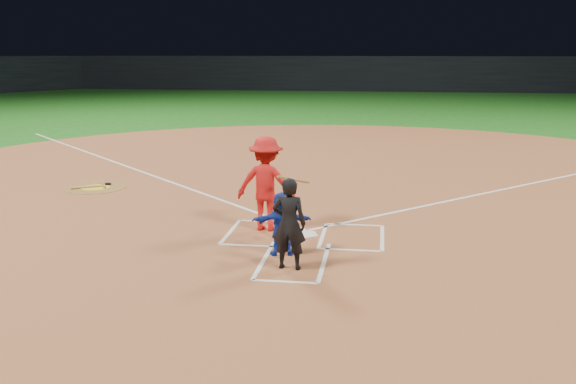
# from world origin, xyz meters

# --- Properties ---
(ground) EXTENTS (120.00, 120.00, 0.00)m
(ground) POSITION_xyz_m (0.00, 0.00, 0.00)
(ground) COLOR #165715
(ground) RESTS_ON ground
(home_plate_dirt) EXTENTS (28.00, 28.00, 0.01)m
(home_plate_dirt) POSITION_xyz_m (0.00, 6.00, 0.01)
(home_plate_dirt) COLOR brown
(home_plate_dirt) RESTS_ON ground
(stadium_wall_far) EXTENTS (80.00, 1.20, 3.20)m
(stadium_wall_far) POSITION_xyz_m (0.00, 48.00, 1.60)
(stadium_wall_far) COLOR black
(stadium_wall_far) RESTS_ON ground
(home_plate) EXTENTS (0.60, 0.60, 0.02)m
(home_plate) POSITION_xyz_m (0.00, 0.00, 0.02)
(home_plate) COLOR white
(home_plate) RESTS_ON home_plate_dirt
(on_deck_circle) EXTENTS (1.70, 1.70, 0.01)m
(on_deck_circle) POSITION_xyz_m (-6.34, 3.75, 0.02)
(on_deck_circle) COLOR brown
(on_deck_circle) RESTS_ON home_plate_dirt
(on_deck_logo) EXTENTS (0.80, 0.80, 0.00)m
(on_deck_logo) POSITION_xyz_m (-6.34, 3.75, 0.02)
(on_deck_logo) COLOR yellow
(on_deck_logo) RESTS_ON on_deck_circle
(on_deck_bat_a) EXTENTS (0.44, 0.78, 0.06)m
(on_deck_bat_a) POSITION_xyz_m (-6.19, 4.00, 0.05)
(on_deck_bat_a) COLOR #A76F3D
(on_deck_bat_a) RESTS_ON on_deck_circle
(on_deck_bat_b) EXTENTS (0.73, 0.52, 0.06)m
(on_deck_bat_b) POSITION_xyz_m (-6.54, 3.65, 0.05)
(on_deck_bat_b) COLOR olive
(on_deck_bat_b) RESTS_ON on_deck_circle
(bat_weight_donut) EXTENTS (0.19, 0.19, 0.05)m
(bat_weight_donut) POSITION_xyz_m (-6.14, 4.15, 0.05)
(bat_weight_donut) COLOR black
(bat_weight_donut) RESTS_ON on_deck_circle
(catcher) EXTENTS (1.17, 0.61, 1.21)m
(catcher) POSITION_xyz_m (-0.27, -1.37, 0.62)
(catcher) COLOR #132B9C
(catcher) RESTS_ON home_plate_dirt
(umpire) EXTENTS (0.62, 0.43, 1.63)m
(umpire) POSITION_xyz_m (-0.03, -2.12, 0.83)
(umpire) COLOR black
(umpire) RESTS_ON home_plate_dirt
(chalk_markings) EXTENTS (28.35, 17.32, 0.01)m
(chalk_markings) POSITION_xyz_m (0.00, 5.29, 0.01)
(chalk_markings) COLOR white
(chalk_markings) RESTS_ON home_plate_dirt
(batter_at_plate) EXTENTS (1.58, 0.91, 2.00)m
(batter_at_plate) POSITION_xyz_m (-0.87, 0.29, 1.01)
(batter_at_plate) COLOR red
(batter_at_plate) RESTS_ON home_plate_dirt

